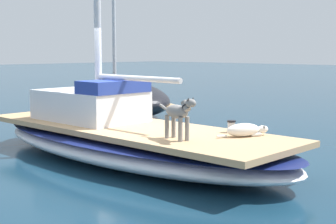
# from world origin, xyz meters

# --- Properties ---
(ground_plane) EXTENTS (120.00, 120.00, 0.00)m
(ground_plane) POSITION_xyz_m (0.00, 0.00, 0.00)
(ground_plane) COLOR #143347
(sailboat_main) EXTENTS (2.57, 7.25, 0.66)m
(sailboat_main) POSITION_xyz_m (0.00, 0.00, 0.34)
(sailboat_main) COLOR white
(sailboat_main) RESTS_ON ground
(cabin_house) EXTENTS (1.42, 2.23, 0.84)m
(cabin_house) POSITION_xyz_m (-0.01, 1.12, 1.01)
(cabin_house) COLOR silver
(cabin_house) RESTS_ON sailboat_main
(dog_white) EXTENTS (0.90, 0.50, 0.22)m
(dog_white) POSITION_xyz_m (0.56, -2.22, 0.77)
(dog_white) COLOR silver
(dog_white) RESTS_ON sailboat_main
(dog_grey) EXTENTS (0.32, 0.93, 0.70)m
(dog_grey) POSITION_xyz_m (-0.43, -1.65, 1.08)
(dog_grey) COLOR gray
(dog_grey) RESTS_ON sailboat_main
(deck_winch) EXTENTS (0.16, 0.16, 0.21)m
(deck_winch) POSITION_xyz_m (0.73, -1.82, 0.76)
(deck_winch) COLOR #B7B7BC
(deck_winch) RESTS_ON sailboat_main
(moored_boat_starboard_side) EXTENTS (4.53, 6.26, 5.80)m
(moored_boat_starboard_side) POSITION_xyz_m (4.34, 5.32, 0.57)
(moored_boat_starboard_side) COLOR black
(moored_boat_starboard_side) RESTS_ON ground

